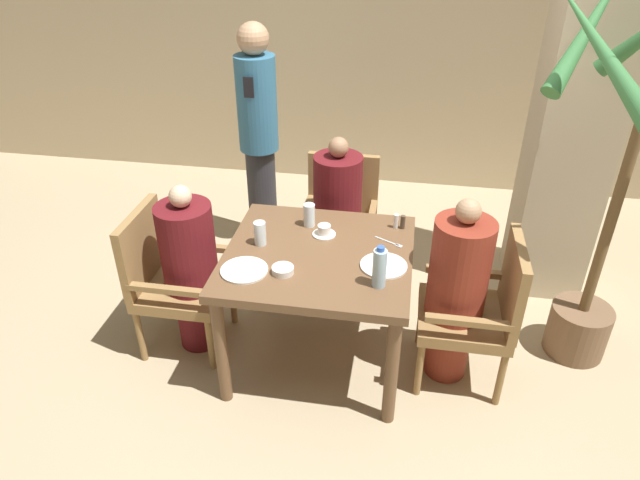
# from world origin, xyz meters

# --- Properties ---
(ground_plane) EXTENTS (16.00, 16.00, 0.00)m
(ground_plane) POSITION_xyz_m (0.00, 0.00, 0.00)
(ground_plane) COLOR tan
(wall_back) EXTENTS (8.00, 0.06, 2.80)m
(wall_back) POSITION_xyz_m (0.00, 2.57, 1.40)
(wall_back) COLOR tan
(wall_back) RESTS_ON ground_plane
(pillar_stone) EXTENTS (0.48, 0.48, 2.70)m
(pillar_stone) POSITION_xyz_m (1.45, 1.06, 1.35)
(pillar_stone) COLOR #BCAD8E
(pillar_stone) RESTS_ON ground_plane
(dining_table) EXTENTS (1.02, 0.98, 0.75)m
(dining_table) POSITION_xyz_m (0.00, 0.00, 0.64)
(dining_table) COLOR brown
(dining_table) RESTS_ON ground_plane
(chair_left_side) EXTENTS (0.50, 0.50, 0.90)m
(chair_left_side) POSITION_xyz_m (-0.90, -0.00, 0.49)
(chair_left_side) COLOR olive
(chair_left_side) RESTS_ON ground_plane
(diner_in_left_chair) EXTENTS (0.32, 0.32, 1.09)m
(diner_in_left_chair) POSITION_xyz_m (-0.76, 0.00, 0.56)
(diner_in_left_chair) COLOR #5B1419
(diner_in_left_chair) RESTS_ON ground_plane
(chair_far_side) EXTENTS (0.50, 0.50, 0.90)m
(chair_far_side) POSITION_xyz_m (0.00, 0.88, 0.49)
(chair_far_side) COLOR olive
(chair_far_side) RESTS_ON ground_plane
(diner_in_far_chair) EXTENTS (0.32, 0.32, 1.13)m
(diner_in_far_chair) POSITION_xyz_m (-0.00, 0.74, 0.58)
(diner_in_far_chair) COLOR #5B1419
(diner_in_far_chair) RESTS_ON ground_plane
(chair_right_side) EXTENTS (0.50, 0.50, 0.90)m
(chair_right_side) POSITION_xyz_m (0.90, -0.00, 0.49)
(chair_right_side) COLOR olive
(chair_right_side) RESTS_ON ground_plane
(diner_in_right_chair) EXTENTS (0.32, 0.32, 1.14)m
(diner_in_right_chair) POSITION_xyz_m (0.76, 0.00, 0.59)
(diner_in_right_chair) COLOR maroon
(diner_in_right_chair) RESTS_ON ground_plane
(standing_host) EXTENTS (0.29, 0.33, 1.70)m
(standing_host) POSITION_xyz_m (-0.66, 1.25, 0.91)
(standing_host) COLOR #2D2D33
(standing_host) RESTS_ON ground_plane
(potted_palm) EXTENTS (1.02, 1.09, 2.39)m
(potted_palm) POSITION_xyz_m (1.54, 0.32, 1.09)
(potted_palm) COLOR brown
(potted_palm) RESTS_ON ground_plane
(plate_main_left) EXTENTS (0.25, 0.25, 0.01)m
(plate_main_left) POSITION_xyz_m (-0.35, -0.24, 0.75)
(plate_main_left) COLOR white
(plate_main_left) RESTS_ON dining_table
(plate_main_right) EXTENTS (0.25, 0.25, 0.01)m
(plate_main_right) POSITION_xyz_m (0.36, -0.08, 0.75)
(plate_main_right) COLOR white
(plate_main_right) RESTS_ON dining_table
(teacup_with_saucer) EXTENTS (0.13, 0.13, 0.06)m
(teacup_with_saucer) POSITION_xyz_m (0.00, 0.19, 0.77)
(teacup_with_saucer) COLOR white
(teacup_with_saucer) RESTS_ON dining_table
(bowl_small) EXTENTS (0.12, 0.12, 0.04)m
(bowl_small) POSITION_xyz_m (-0.15, -0.22, 0.77)
(bowl_small) COLOR white
(bowl_small) RESTS_ON dining_table
(water_bottle) EXTENTS (0.07, 0.07, 0.23)m
(water_bottle) POSITION_xyz_m (0.35, -0.25, 0.86)
(water_bottle) COLOR #A3C6DB
(water_bottle) RESTS_ON dining_table
(glass_tall_near) EXTENTS (0.07, 0.07, 0.14)m
(glass_tall_near) POSITION_xyz_m (-0.10, 0.28, 0.82)
(glass_tall_near) COLOR silver
(glass_tall_near) RESTS_ON dining_table
(glass_tall_mid) EXTENTS (0.07, 0.07, 0.14)m
(glass_tall_mid) POSITION_xyz_m (-0.33, 0.03, 0.82)
(glass_tall_mid) COLOR silver
(glass_tall_mid) RESTS_ON dining_table
(salt_shaker) EXTENTS (0.03, 0.03, 0.09)m
(salt_shaker) POSITION_xyz_m (0.40, 0.34, 0.79)
(salt_shaker) COLOR white
(salt_shaker) RESTS_ON dining_table
(pepper_shaker) EXTENTS (0.03, 0.03, 0.08)m
(pepper_shaker) POSITION_xyz_m (0.44, 0.34, 0.79)
(pepper_shaker) COLOR #4C3D2D
(pepper_shaker) RESTS_ON dining_table
(fork_beside_plate) EXTENTS (0.16, 0.10, 0.00)m
(fork_beside_plate) POSITION_xyz_m (0.39, 0.16, 0.75)
(fork_beside_plate) COLOR silver
(fork_beside_plate) RESTS_ON dining_table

